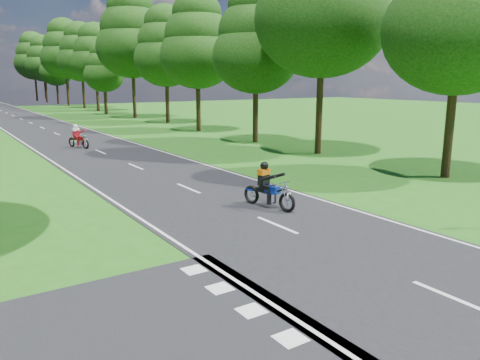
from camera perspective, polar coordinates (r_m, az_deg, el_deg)
ground at (r=13.21m, az=9.88°, el=-7.70°), size 160.00×160.00×0.00m
main_road at (r=59.78m, az=-25.13°, el=6.75°), size 7.00×140.00×0.02m
road_markings at (r=57.91m, az=-24.98°, el=6.64°), size 7.40×140.00×0.01m
treeline at (r=69.89m, az=-25.84°, el=14.09°), size 40.00×115.35×14.78m
rider_near_blue at (r=16.36m, az=3.54°, el=-0.63°), size 1.08×2.05×1.63m
rider_far_red at (r=32.76m, az=-19.13°, el=5.08°), size 1.20×1.97×1.56m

